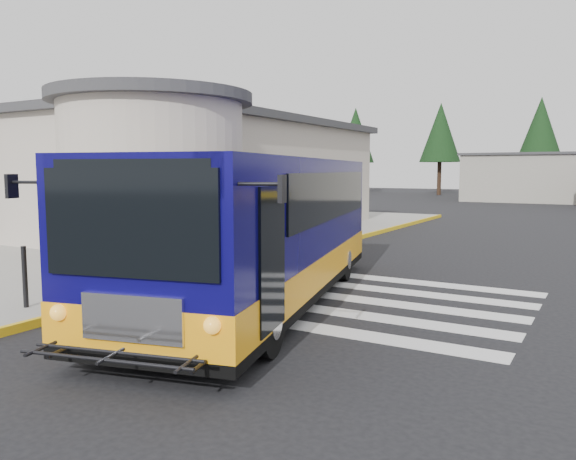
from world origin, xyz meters
The scene contains 9 objects.
ground centered at (0.00, 0.00, 0.00)m, with size 140.00×140.00×0.00m, color black.
sidewalk centered at (-9.00, 4.00, 0.07)m, with size 10.00×34.00×0.15m, color gray.
curb_strip centered at (-4.05, 4.00, 0.08)m, with size 0.12×34.00×0.16m, color yellow.
station_building centered at (-10.84, 6.91, 2.57)m, with size 12.70×18.70×4.80m.
crosswalk centered at (-0.50, -0.80, 0.01)m, with size 8.00×5.35×0.01m.
transit_bus centered at (-1.63, -2.09, 1.43)m, with size 5.53×10.88×2.98m.
pedestrian_a centered at (-4.77, -2.21, 1.01)m, with size 0.63×0.41×1.72m, color black.
pedestrian_b centered at (-6.86, -2.10, 1.06)m, with size 0.88×0.69×1.82m, color black.
bollard centered at (-4.96, -5.17, 0.74)m, with size 0.10×0.10×1.18m, color black.
Camera 1 is at (4.65, -11.74, 2.77)m, focal length 35.00 mm.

